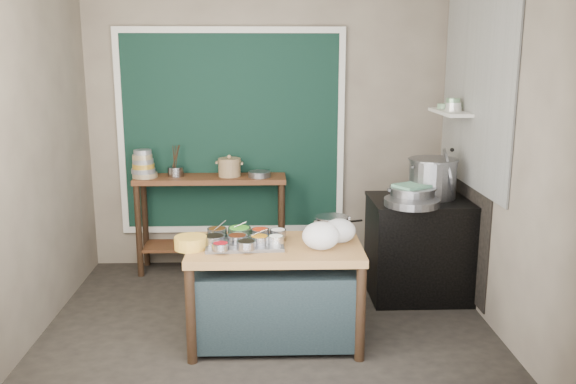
{
  "coord_description": "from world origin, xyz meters",
  "views": [
    {
      "loc": [
        -0.01,
        -4.52,
        2.1
      ],
      "look_at": [
        0.16,
        0.25,
        1.02
      ],
      "focal_mm": 38.0,
      "sensor_mm": 36.0,
      "label": 1
    }
  ],
  "objects_px": {
    "prep_table": "(276,294)",
    "yellow_basin": "(191,243)",
    "back_counter": "(212,224)",
    "stock_pot": "(432,178)",
    "ceramic_crock": "(229,168)",
    "saucepan": "(332,225)",
    "stove_block": "(421,249)",
    "steamer": "(412,194)",
    "condiment_tray": "(245,243)",
    "utensil_cup": "(176,172)"
  },
  "relations": [
    {
      "from": "steamer",
      "to": "ceramic_crock",
      "type": "bearing_deg",
      "value": 152.54
    },
    {
      "from": "ceramic_crock",
      "to": "saucepan",
      "type": "bearing_deg",
      "value": -57.05
    },
    {
      "from": "back_counter",
      "to": "stock_pot",
      "type": "xyz_separation_m",
      "value": [
        1.98,
        -0.67,
        0.58
      ]
    },
    {
      "from": "back_counter",
      "to": "stock_pot",
      "type": "distance_m",
      "value": 2.17
    },
    {
      "from": "ceramic_crock",
      "to": "steamer",
      "type": "bearing_deg",
      "value": -27.46
    },
    {
      "from": "saucepan",
      "to": "stock_pot",
      "type": "xyz_separation_m",
      "value": [
        0.94,
        0.65,
        0.23
      ]
    },
    {
      "from": "prep_table",
      "to": "stock_pot",
      "type": "height_order",
      "value": "stock_pot"
    },
    {
      "from": "condiment_tray",
      "to": "prep_table",
      "type": "bearing_deg",
      "value": -3.21
    },
    {
      "from": "prep_table",
      "to": "steamer",
      "type": "distance_m",
      "value": 1.51
    },
    {
      "from": "prep_table",
      "to": "stock_pot",
      "type": "bearing_deg",
      "value": 33.85
    },
    {
      "from": "stove_block",
      "to": "saucepan",
      "type": "bearing_deg",
      "value": -145.52
    },
    {
      "from": "yellow_basin",
      "to": "saucepan",
      "type": "xyz_separation_m",
      "value": [
        1.04,
        0.32,
        0.03
      ]
    },
    {
      "from": "prep_table",
      "to": "saucepan",
      "type": "bearing_deg",
      "value": 30.95
    },
    {
      "from": "prep_table",
      "to": "steamer",
      "type": "relative_size",
      "value": 3.11
    },
    {
      "from": "saucepan",
      "to": "utensil_cup",
      "type": "height_order",
      "value": "utensil_cup"
    },
    {
      "from": "ceramic_crock",
      "to": "stove_block",
      "type": "bearing_deg",
      "value": -22.95
    },
    {
      "from": "utensil_cup",
      "to": "stove_block",
      "type": "bearing_deg",
      "value": -18.36
    },
    {
      "from": "back_counter",
      "to": "utensil_cup",
      "type": "bearing_deg",
      "value": 178.07
    },
    {
      "from": "yellow_basin",
      "to": "ceramic_crock",
      "type": "bearing_deg",
      "value": 83.49
    },
    {
      "from": "prep_table",
      "to": "ceramic_crock",
      "type": "relative_size",
      "value": 5.43
    },
    {
      "from": "prep_table",
      "to": "stove_block",
      "type": "height_order",
      "value": "stove_block"
    },
    {
      "from": "yellow_basin",
      "to": "ceramic_crock",
      "type": "relative_size",
      "value": 1.01
    },
    {
      "from": "yellow_basin",
      "to": "saucepan",
      "type": "bearing_deg",
      "value": 17.12
    },
    {
      "from": "prep_table",
      "to": "yellow_basin",
      "type": "xyz_separation_m",
      "value": [
        -0.6,
        -0.06,
        0.42
      ]
    },
    {
      "from": "utensil_cup",
      "to": "ceramic_crock",
      "type": "xyz_separation_m",
      "value": [
        0.52,
        -0.01,
        0.03
      ]
    },
    {
      "from": "prep_table",
      "to": "stove_block",
      "type": "distance_m",
      "value": 1.55
    },
    {
      "from": "stock_pot",
      "to": "yellow_basin",
      "type": "bearing_deg",
      "value": -153.87
    },
    {
      "from": "back_counter",
      "to": "yellow_basin",
      "type": "bearing_deg",
      "value": -90.11
    },
    {
      "from": "utensil_cup",
      "to": "stock_pot",
      "type": "bearing_deg",
      "value": -16.35
    },
    {
      "from": "condiment_tray",
      "to": "stove_block",
      "type": "bearing_deg",
      "value": 28.81
    },
    {
      "from": "condiment_tray",
      "to": "yellow_basin",
      "type": "relative_size",
      "value": 2.39
    },
    {
      "from": "ceramic_crock",
      "to": "stock_pot",
      "type": "bearing_deg",
      "value": -20.28
    },
    {
      "from": "stove_block",
      "to": "steamer",
      "type": "height_order",
      "value": "steamer"
    },
    {
      "from": "prep_table",
      "to": "ceramic_crock",
      "type": "xyz_separation_m",
      "value": [
        -0.42,
        1.58,
        0.65
      ]
    },
    {
      "from": "back_counter",
      "to": "utensil_cup",
      "type": "height_order",
      "value": "utensil_cup"
    },
    {
      "from": "saucepan",
      "to": "utensil_cup",
      "type": "relative_size",
      "value": 1.66
    },
    {
      "from": "stove_block",
      "to": "steamer",
      "type": "bearing_deg",
      "value": -141.89
    },
    {
      "from": "yellow_basin",
      "to": "back_counter",
      "type": "bearing_deg",
      "value": 89.89
    },
    {
      "from": "saucepan",
      "to": "yellow_basin",
      "type": "bearing_deg",
      "value": 177.84
    },
    {
      "from": "back_counter",
      "to": "steamer",
      "type": "relative_size",
      "value": 3.61
    },
    {
      "from": "ceramic_crock",
      "to": "steamer",
      "type": "height_order",
      "value": "ceramic_crock"
    },
    {
      "from": "ceramic_crock",
      "to": "back_counter",
      "type": "bearing_deg",
      "value": 178.92
    },
    {
      "from": "back_counter",
      "to": "steamer",
      "type": "distance_m",
      "value": 2.01
    },
    {
      "from": "stove_block",
      "to": "condiment_tray",
      "type": "relative_size",
      "value": 1.63
    },
    {
      "from": "stove_block",
      "to": "yellow_basin",
      "type": "bearing_deg",
      "value": -154.38
    },
    {
      "from": "ceramic_crock",
      "to": "steamer",
      "type": "distance_m",
      "value": 1.79
    },
    {
      "from": "ceramic_crock",
      "to": "steamer",
      "type": "relative_size",
      "value": 0.57
    },
    {
      "from": "prep_table",
      "to": "stock_pot",
      "type": "distance_m",
      "value": 1.79
    },
    {
      "from": "steamer",
      "to": "utensil_cup",
      "type": "bearing_deg",
      "value": 158.25
    },
    {
      "from": "prep_table",
      "to": "stove_block",
      "type": "xyz_separation_m",
      "value": [
        1.3,
        0.85,
        0.05
      ]
    }
  ]
}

